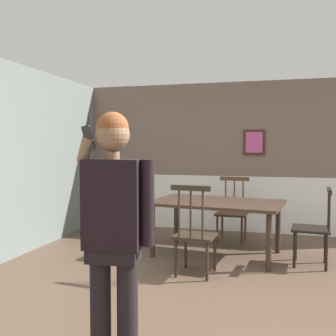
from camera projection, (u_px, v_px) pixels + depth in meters
name	position (u px, v px, depth m)	size (l,w,h in m)	color
ground_plane	(232.00, 304.00, 3.69)	(7.19, 7.19, 0.00)	brown
room_back_partition	(252.00, 160.00, 6.78)	(6.08, 0.17, 2.62)	#756056
dining_table	(217.00, 207.00, 5.34)	(1.87, 1.29, 0.75)	#38281E
chair_near_window	(232.00, 211.00, 6.21)	(0.51, 0.51, 1.00)	#513823
chair_by_doorway	(314.00, 228.00, 4.86)	(0.49, 0.49, 0.98)	black
chair_at_table_head	(195.00, 233.00, 4.50)	(0.50, 0.50, 1.07)	#2D2319
person_figure	(114.00, 224.00, 2.55)	(0.53, 0.24, 1.73)	black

